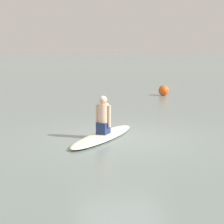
# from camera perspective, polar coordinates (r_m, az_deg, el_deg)

# --- Properties ---
(ground_plane) EXTENTS (400.00, 400.00, 0.00)m
(ground_plane) POSITION_cam_1_polar(r_m,az_deg,el_deg) (10.68, 1.42, -3.91)
(ground_plane) COLOR slate
(surfboard) EXTENTS (2.58, 3.08, 0.13)m
(surfboard) POSITION_cam_1_polar(r_m,az_deg,el_deg) (10.63, -1.31, -3.60)
(surfboard) COLOR silver
(surfboard) RESTS_ON ground
(person_paddler) EXTENTS (0.44, 0.45, 1.06)m
(person_paddler) POSITION_cam_1_polar(r_m,az_deg,el_deg) (10.52, -1.32, -0.71)
(person_paddler) COLOR navy
(person_paddler) RESTS_ON surfboard
(buoy_marker) EXTENTS (0.56, 0.56, 0.56)m
(buoy_marker) POSITION_cam_1_polar(r_m,az_deg,el_deg) (20.83, 7.71, 3.23)
(buoy_marker) COLOR #E55919
(buoy_marker) RESTS_ON ground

